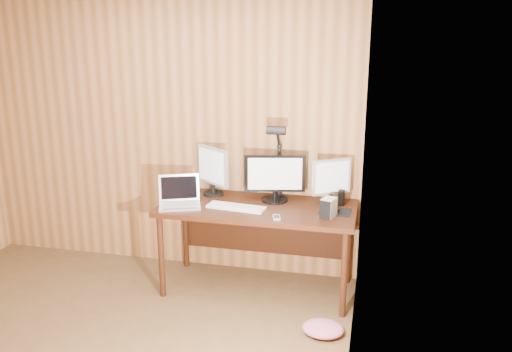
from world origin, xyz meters
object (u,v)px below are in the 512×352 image
(desk_lamp, at_px, (278,150))
(hard_drive, at_px, (328,208))
(keyboard, at_px, (236,207))
(laptop, at_px, (179,198))
(monitor_left, at_px, (213,170))
(monitor_center, at_px, (275,178))
(mouse, at_px, (335,209))
(phone, at_px, (277,217))
(monitor_right, at_px, (331,181))
(desk, at_px, (259,217))
(speaker, at_px, (341,198))

(desk_lamp, bearing_deg, hard_drive, -43.96)
(keyboard, xyz_separation_m, desk_lamp, (0.28, 0.32, 0.41))
(laptop, bearing_deg, monitor_left, 37.36)
(monitor_center, relative_size, laptop, 1.25)
(monitor_center, distance_m, mouse, 0.57)
(keyboard, bearing_deg, laptop, -171.21)
(keyboard, distance_m, phone, 0.39)
(monitor_right, xyz_separation_m, keyboard, (-0.74, -0.27, -0.19))
(monitor_center, height_order, monitor_left, monitor_left)
(monitor_left, distance_m, monitor_right, 1.02)
(mouse, distance_m, hard_drive, 0.14)
(laptop, bearing_deg, desk, -4.94)
(monitor_right, height_order, laptop, monitor_right)
(keyboard, bearing_deg, monitor_left, 140.33)
(monitor_right, xyz_separation_m, phone, (-0.37, -0.42, -0.20))
(monitor_right, height_order, hard_drive, monitor_right)
(laptop, bearing_deg, desk_lamp, 2.80)
(phone, relative_size, desk_lamp, 0.17)
(desk, distance_m, monitor_left, 0.57)
(monitor_right, relative_size, keyboard, 0.79)
(speaker, relative_size, desk_lamp, 0.19)
(monitor_right, bearing_deg, hard_drive, -120.96)
(monitor_right, height_order, desk_lamp, desk_lamp)
(mouse, height_order, phone, mouse)
(laptop, height_order, hard_drive, laptop)
(monitor_left, xyz_separation_m, mouse, (1.07, -0.20, -0.20))
(keyboard, bearing_deg, monitor_center, 49.84)
(monitor_right, bearing_deg, keyboard, 167.61)
(monitor_left, relative_size, monitor_right, 1.10)
(speaker, bearing_deg, keyboard, -162.27)
(monitor_left, relative_size, speaker, 3.26)
(monitor_left, distance_m, mouse, 1.11)
(desk, relative_size, keyboard, 3.29)
(desk, relative_size, monitor_right, 4.18)
(keyboard, height_order, phone, keyboard)
(monitor_center, xyz_separation_m, monitor_left, (-0.55, 0.05, 0.02))
(mouse, height_order, desk_lamp, desk_lamp)
(monitor_center, distance_m, monitor_left, 0.55)
(desk, xyz_separation_m, monitor_left, (-0.44, 0.13, 0.35))
(monitor_center, relative_size, hard_drive, 3.16)
(keyboard, bearing_deg, mouse, 13.55)
(hard_drive, bearing_deg, phone, -144.44)
(monitor_right, bearing_deg, speaker, -36.93)
(desk, bearing_deg, monitor_left, 163.17)
(phone, bearing_deg, monitor_center, 88.99)
(laptop, height_order, mouse, laptop)
(desk, xyz_separation_m, hard_drive, (0.59, -0.20, 0.20))
(monitor_center, bearing_deg, mouse, -28.94)
(monitor_center, xyz_separation_m, keyboard, (-0.27, -0.25, -0.19))
(desk_lamp, bearing_deg, phone, -86.92)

